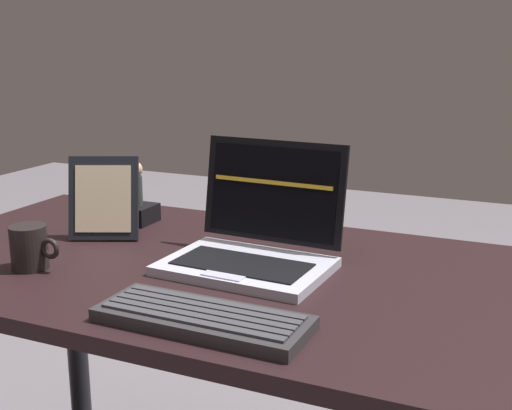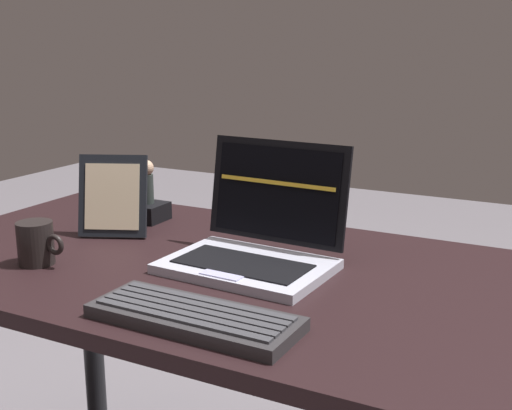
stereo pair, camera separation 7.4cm
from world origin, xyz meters
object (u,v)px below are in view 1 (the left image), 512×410
Objects in this scene: external_keyboard at (203,318)px; figurine at (135,182)px; photo_frame at (104,199)px; coffee_mug at (30,247)px; figurine_stand at (137,214)px; laptop_front at (254,242)px.

figurine reaches higher than external_keyboard.
photo_frame is 1.70× the size of coffee_mug.
photo_frame is at bearing 142.55° from external_keyboard.
external_keyboard is 0.54m from photo_frame.
external_keyboard is at bearing -37.45° from photo_frame.
coffee_mug is (0.00, -0.37, 0.02)m from figurine_stand.
figurine_stand is 0.08m from figurine.
photo_frame is (-0.42, 0.32, 0.08)m from external_keyboard.
photo_frame reaches higher than figurine.
photo_frame is (-0.38, 0.03, 0.04)m from laptop_front.
figurine is (0.00, -0.00, 0.08)m from figurine_stand.
external_keyboard is at bearing -12.67° from coffee_mug.
laptop_front reaches higher than figurine.
figurine is at bearing 90.36° from coffee_mug.
photo_frame is 0.14m from figurine.
figurine_stand is (-0.39, 0.17, -0.03)m from laptop_front.
figurine_stand is at bearing 94.99° from photo_frame.
figurine reaches higher than figurine_stand.
figurine_stand reaches higher than external_keyboard.
coffee_mug is at bearing -89.64° from figurine.
laptop_front is 2.98× the size of figurine.
laptop_front is at bearing 26.22° from coffee_mug.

